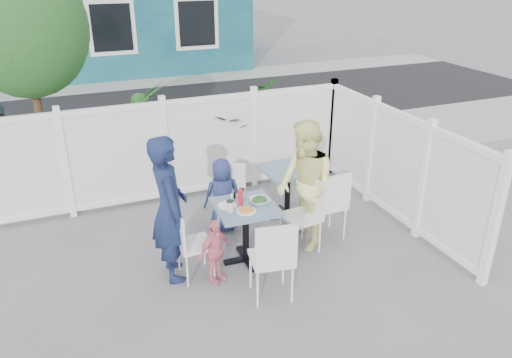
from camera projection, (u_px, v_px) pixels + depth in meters
name	position (u px, v px, depth m)	size (l,w,h in m)	color
ground	(208.00, 285.00, 5.88)	(80.00, 80.00, 0.00)	slate
near_sidewalk	(146.00, 168.00, 9.09)	(24.00, 2.60, 0.01)	gray
street	(117.00, 114.00, 12.21)	(24.00, 5.00, 0.01)	black
far_sidewalk	(103.00, 86.00, 14.83)	(24.00, 1.60, 0.01)	gray
fence_back	(166.00, 153.00, 7.62)	(5.86, 0.08, 1.60)	white
fence_right	(395.00, 168.00, 7.10)	(0.08, 3.66, 1.60)	white
tree	(24.00, 29.00, 7.05)	(1.80, 1.62, 3.59)	#382316
potted_shrub_a	(147.00, 136.00, 8.13)	(0.96, 0.96, 1.71)	#133B1A
potted_shrub_b	(232.00, 128.00, 8.54)	(1.51, 1.31, 1.68)	#133B1A
main_table	(246.00, 218.00, 6.11)	(0.76, 0.76, 0.78)	#46647E
spare_table	(288.00, 179.00, 7.20)	(0.75, 0.75, 0.77)	#46647E
chair_left	(189.00, 239.00, 5.81)	(0.41, 0.42, 0.90)	white
chair_right	(306.00, 209.00, 6.39)	(0.49, 0.50, 0.99)	white
chair_back	(231.00, 195.00, 6.82)	(0.53, 0.52, 0.96)	white
chair_near	(273.00, 255.00, 5.39)	(0.52, 0.51, 1.01)	white
chair_spare	(330.00, 201.00, 6.60)	(0.46, 0.45, 0.99)	white
man	(169.00, 209.00, 5.72)	(0.65, 0.43, 1.78)	#151F45
woman	(305.00, 186.00, 6.36)	(0.83, 0.65, 1.71)	#F7F847
boy	(223.00, 195.00, 6.86)	(0.52, 0.34, 1.06)	navy
toddler	(215.00, 251.00, 5.79)	(0.48, 0.20, 0.81)	pink
plate_main	(246.00, 211.00, 5.89)	(0.24, 0.24, 0.01)	white
plate_side	(227.00, 205.00, 6.02)	(0.23, 0.23, 0.02)	white
salad_bowl	(260.00, 201.00, 6.08)	(0.24, 0.24, 0.06)	white
coffee_cup_a	(230.00, 206.00, 5.88)	(0.08, 0.08, 0.13)	beige
coffee_cup_b	(242.00, 194.00, 6.19)	(0.08, 0.08, 0.12)	beige
ketchup_bottle	(240.00, 198.00, 6.01)	(0.06, 0.06, 0.19)	red
salt_shaker	(232.00, 196.00, 6.19)	(0.03, 0.03, 0.07)	white
pepper_shaker	(234.00, 195.00, 6.21)	(0.03, 0.03, 0.07)	black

